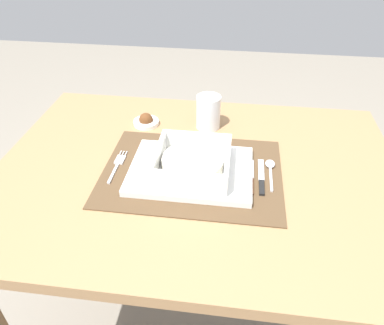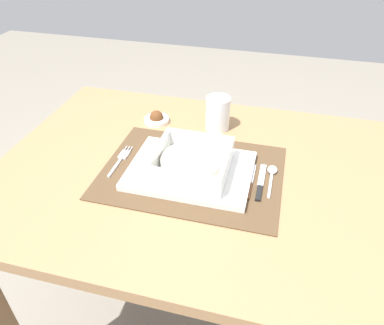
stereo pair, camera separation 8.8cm
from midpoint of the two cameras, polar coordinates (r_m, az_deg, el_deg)
name	(u,v)px [view 2 (the right image)]	position (r m, az deg, el deg)	size (l,w,h in m)	color
dining_table	(197,201)	(0.98, 3.33, -6.16)	(1.01, 0.73, 0.75)	#936D47
placemat	(192,172)	(0.90, 2.81, -1.57)	(0.43, 0.32, 0.00)	#4C3823
serving_plate	(191,170)	(0.89, 2.62, -1.34)	(0.29, 0.21, 0.02)	white
porridge_bowl	(192,164)	(0.86, 2.86, -0.27)	(0.17, 0.17, 0.06)	white
fork	(121,158)	(0.95, -8.30, 0.54)	(0.02, 0.13, 0.00)	silver
spoon	(272,173)	(0.91, 15.02, -1.70)	(0.02, 0.12, 0.01)	silver
butter_knife	(260,184)	(0.88, 13.42, -3.39)	(0.01, 0.13, 0.01)	black
bread_knife	(250,183)	(0.87, 11.80, -3.28)	(0.01, 0.13, 0.01)	#59331E
drinking_glass	(218,114)	(1.06, 6.42, 7.34)	(0.07, 0.07, 0.10)	white
condiment_saucer	(157,119)	(1.10, -3.24, 6.74)	(0.07, 0.07, 0.04)	white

